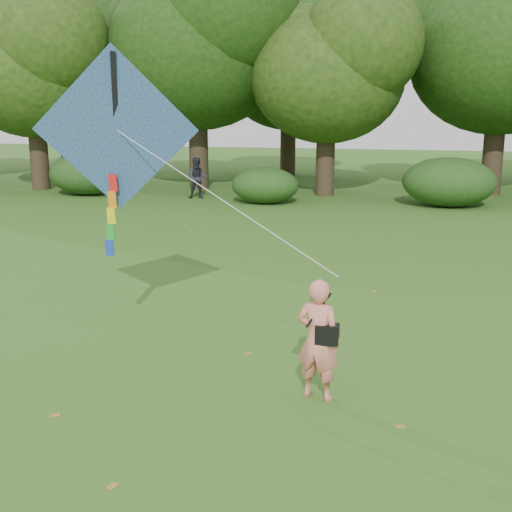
# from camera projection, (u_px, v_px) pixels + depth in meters

# --- Properties ---
(ground) EXTENTS (100.00, 100.00, 0.00)m
(ground) POSITION_uv_depth(u_px,v_px,m) (283.00, 406.00, 8.31)
(ground) COLOR #265114
(ground) RESTS_ON ground
(man_kite_flyer) EXTENTS (0.68, 0.54, 1.64)m
(man_kite_flyer) POSITION_uv_depth(u_px,v_px,m) (318.00, 340.00, 8.38)
(man_kite_flyer) COLOR #ED806F
(man_kite_flyer) RESTS_ON ground
(bystander_left) EXTENTS (0.97, 0.85, 1.70)m
(bystander_left) POSITION_uv_depth(u_px,v_px,m) (198.00, 178.00, 26.50)
(bystander_left) COLOR #22242E
(bystander_left) RESTS_ON ground
(crossbody_bag) EXTENTS (0.43, 0.20, 0.68)m
(crossbody_bag) POSITION_uv_depth(u_px,v_px,m) (327.00, 333.00, 8.30)
(crossbody_bag) COLOR black
(crossbody_bag) RESTS_ON ground
(flying_kite) EXTENTS (4.79, 1.67, 3.23)m
(flying_kite) POSITION_uv_depth(u_px,v_px,m) (116.00, 133.00, 9.72)
(flying_kite) COLOR #286BAE
(flying_kite) RESTS_ON ground
(tree_line) EXTENTS (54.70, 15.30, 9.48)m
(tree_line) POSITION_uv_depth(u_px,v_px,m) (419.00, 63.00, 28.33)
(tree_line) COLOR #3A2D1E
(tree_line) RESTS_ON ground
(shrub_band) EXTENTS (39.15, 3.22, 1.88)m
(shrub_band) POSITION_uv_depth(u_px,v_px,m) (350.00, 182.00, 24.95)
(shrub_band) COLOR #264919
(shrub_band) RESTS_ON ground
(fallen_leaves) EXTENTS (11.23, 14.17, 0.01)m
(fallen_leaves) POSITION_uv_depth(u_px,v_px,m) (269.00, 307.00, 12.38)
(fallen_leaves) COLOR olive
(fallen_leaves) RESTS_ON ground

